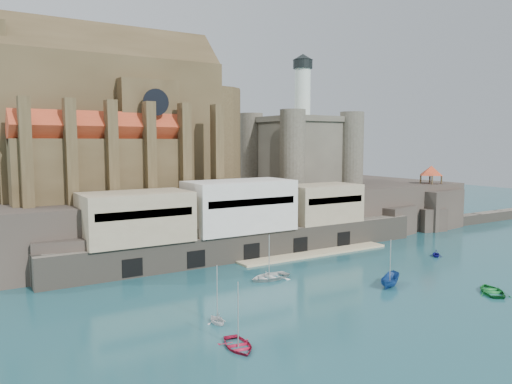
{
  "coord_description": "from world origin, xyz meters",
  "views": [
    {
      "loc": [
        -51.91,
        -49.05,
        19.53
      ],
      "look_at": [
        -1.35,
        32.0,
        9.87
      ],
      "focal_mm": 35.0,
      "sensor_mm": 36.0,
      "label": 1
    }
  ],
  "objects": [
    {
      "name": "rock_outcrop",
      "position": [
        42.0,
        25.84,
        4.02
      ],
      "size": [
        14.5,
        10.5,
        8.7
      ],
      "color": "#2C2521",
      "rests_on": "ground"
    },
    {
      "name": "ground",
      "position": [
        0.0,
        0.0,
        0.0
      ],
      "size": [
        300.0,
        300.0,
        0.0
      ],
      "primitive_type": "plane",
      "color": "#184851",
      "rests_on": "ground"
    },
    {
      "name": "boat_7",
      "position": [
        18.47,
        5.63,
        0.0
      ],
      "size": [
        2.73,
        2.81,
        2.82
      ],
      "primitive_type": "imported",
      "rotation": [
        0.0,
        0.0,
        5.44
      ],
      "color": "navy",
      "rests_on": "ground"
    },
    {
      "name": "breakwater",
      "position": [
        66.0,
        24.0,
        0.0
      ],
      "size": [
        40.0,
        3.0,
        2.4
      ],
      "primitive_type": "cube",
      "color": "#675F52",
      "rests_on": "ground"
    },
    {
      "name": "boat_2",
      "position": [
        -1.51,
        -2.6,
        0.0
      ],
      "size": [
        2.67,
        2.65,
        5.15
      ],
      "primitive_type": "imported",
      "rotation": [
        0.0,
        0.0,
        2.06
      ],
      "color": "navy",
      "rests_on": "ground"
    },
    {
      "name": "promontory",
      "position": [
        -0.19,
        39.37,
        4.92
      ],
      "size": [
        100.0,
        36.0,
        10.0
      ],
      "color": "#2C2521",
      "rests_on": "ground"
    },
    {
      "name": "castle_keep",
      "position": [
        16.08,
        41.08,
        18.31
      ],
      "size": [
        21.2,
        21.2,
        29.3
      ],
      "color": "#4C483C",
      "rests_on": "promontory"
    },
    {
      "name": "church",
      "position": [
        -24.13,
        41.85,
        22.13
      ],
      "size": [
        47.0,
        25.93,
        30.51
      ],
      "color": "#473821",
      "rests_on": "promontory"
    },
    {
      "name": "boat_0",
      "position": [
        -29.15,
        -9.36,
        0.0
      ],
      "size": [
        3.68,
        1.62,
        4.98
      ],
      "primitive_type": "imported",
      "rotation": [
        0.0,
        0.0,
        6.11
      ],
      "color": "#B41434",
      "rests_on": "ground"
    },
    {
      "name": "quay",
      "position": [
        -10.19,
        23.07,
        6.07
      ],
      "size": [
        70.0,
        12.0,
        13.05
      ],
      "color": "#675F52",
      "rests_on": "ground"
    },
    {
      "name": "boat_4",
      "position": [
        -27.89,
        -2.65,
        0.0
      ],
      "size": [
        2.56,
        1.58,
        2.95
      ],
      "primitive_type": "imported",
      "rotation": [
        0.0,
        0.0,
        3.13
      ],
      "color": "silver",
      "rests_on": "ground"
    },
    {
      "name": "pavilion",
      "position": [
        42.0,
        26.0,
        12.73
      ],
      "size": [
        6.4,
        6.4,
        5.4
      ],
      "color": "#473821",
      "rests_on": "rock_outcrop"
    },
    {
      "name": "boat_3",
      "position": [
        7.45,
        -11.76,
        0.0
      ],
      "size": [
        3.84,
        3.47,
        5.64
      ],
      "primitive_type": "imported",
      "rotation": [
        0.0,
        0.0,
        2.45
      ],
      "color": "#16762D",
      "rests_on": "ground"
    },
    {
      "name": "boat_6",
      "position": [
        -13.52,
        8.96,
        0.0
      ],
      "size": [
        1.79,
        4.65,
        6.34
      ],
      "primitive_type": "imported",
      "rotation": [
        0.0,
        0.0,
        4.82
      ],
      "color": "silver",
      "rests_on": "ground"
    }
  ]
}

